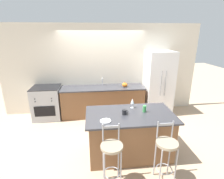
# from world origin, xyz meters

# --- Properties ---
(ground_plane) EXTENTS (18.00, 18.00, 0.00)m
(ground_plane) POSITION_xyz_m (0.00, 0.00, 0.00)
(ground_plane) COLOR tan
(wall_back) EXTENTS (6.00, 0.07, 2.70)m
(wall_back) POSITION_xyz_m (0.00, 0.72, 1.35)
(wall_back) COLOR beige
(wall_back) RESTS_ON ground_plane
(back_counter) EXTENTS (2.48, 0.70, 0.89)m
(back_counter) POSITION_xyz_m (0.00, 0.39, 0.45)
(back_counter) COLOR brown
(back_counter) RESTS_ON ground_plane
(sink_faucet) EXTENTS (0.02, 0.13, 0.22)m
(sink_faucet) POSITION_xyz_m (0.00, 0.59, 1.03)
(sink_faucet) COLOR #ADAFB5
(sink_faucet) RESTS_ON back_counter
(kitchen_island) EXTENTS (1.73, 0.98, 0.92)m
(kitchen_island) POSITION_xyz_m (0.42, -1.54, 0.46)
(kitchen_island) COLOR brown
(kitchen_island) RESTS_ON ground_plane
(refrigerator) EXTENTS (0.79, 0.74, 1.93)m
(refrigerator) POSITION_xyz_m (1.69, 0.34, 0.97)
(refrigerator) COLOR white
(refrigerator) RESTS_ON ground_plane
(oven_range) EXTENTS (0.78, 0.71, 0.96)m
(oven_range) POSITION_xyz_m (-1.64, 0.35, 0.48)
(oven_range) COLOR #ADAFB5
(oven_range) RESTS_ON ground_plane
(bar_stool_near) EXTENTS (0.36, 0.36, 1.07)m
(bar_stool_near) POSITION_xyz_m (-0.03, -2.28, 0.61)
(bar_stool_near) COLOR #99999E
(bar_stool_near) RESTS_ON ground_plane
(bar_stool_far) EXTENTS (0.36, 0.36, 1.07)m
(bar_stool_far) POSITION_xyz_m (0.87, -2.30, 0.61)
(bar_stool_far) COLOR #99999E
(bar_stool_far) RESTS_ON ground_plane
(dinner_plate) EXTENTS (0.20, 0.20, 0.02)m
(dinner_plate) POSITION_xyz_m (-0.09, -1.78, 0.93)
(dinner_plate) COLOR white
(dinner_plate) RESTS_ON kitchen_island
(wine_glass) EXTENTS (0.08, 0.08, 0.21)m
(wine_glass) POSITION_xyz_m (0.52, -1.25, 1.07)
(wine_glass) COLOR white
(wine_glass) RESTS_ON kitchen_island
(coffee_mug) EXTENTS (0.13, 0.09, 0.10)m
(coffee_mug) POSITION_xyz_m (0.30, -1.55, 0.97)
(coffee_mug) COLOR #232326
(coffee_mug) RESTS_ON kitchen_island
(tumbler_cup) EXTENTS (0.07, 0.07, 0.13)m
(tumbler_cup) POSITION_xyz_m (0.72, -1.48, 0.98)
(tumbler_cup) COLOR #3D934C
(tumbler_cup) RESTS_ON kitchen_island
(pumpkin_decoration) EXTENTS (0.17, 0.17, 0.15)m
(pumpkin_decoration) POSITION_xyz_m (0.65, 0.32, 0.96)
(pumpkin_decoration) COLOR orange
(pumpkin_decoration) RESTS_ON back_counter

